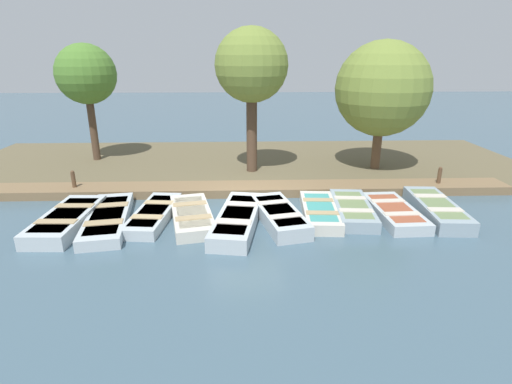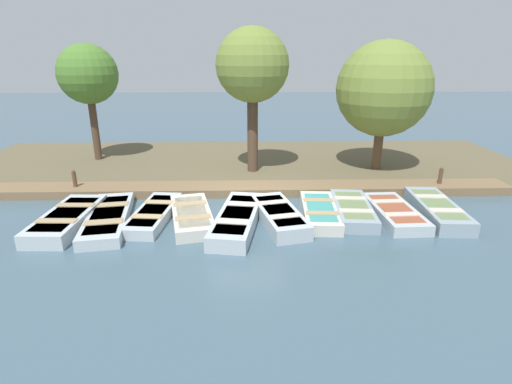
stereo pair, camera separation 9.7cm
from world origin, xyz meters
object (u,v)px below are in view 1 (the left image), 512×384
Objects in this scene: mooring_post_near at (74,183)px; rowboat_7 at (353,209)px; rowboat_9 at (436,209)px; rowboat_1 at (108,218)px; mooring_post_far at (439,179)px; park_tree_left at (252,67)px; rowboat_6 at (320,211)px; rowboat_4 at (238,219)px; rowboat_5 at (279,215)px; rowboat_2 at (154,214)px; rowboat_0 at (67,220)px; park_tree_far_left at (86,75)px; park_tree_center at (383,89)px; rowboat_3 at (192,216)px; rowboat_8 at (394,212)px.

rowboat_7 is at bearing 76.90° from mooring_post_near.
rowboat_1 is at bearing -84.45° from rowboat_9.
mooring_post_far is at bearing 93.97° from rowboat_1.
rowboat_9 is at bearing 51.15° from park_tree_left.
rowboat_6 is 3.56m from rowboat_9.
rowboat_4 is at bearing 63.36° from mooring_post_near.
rowboat_2 is at bearing -108.04° from rowboat_5.
mooring_post_far is at bearing 121.04° from rowboat_4.
mooring_post_near is at bearing -107.31° from rowboat_4.
rowboat_0 is 0.56× the size of park_tree_left.
mooring_post_near is (-2.62, -6.87, 0.23)m from rowboat_5.
park_tree_far_left is 0.98× the size of park_tree_center.
rowboat_3 reaches higher than rowboat_8.
rowboat_6 is (-0.30, 6.23, 0.01)m from rowboat_1.
park_tree_center is (-4.97, 4.40, 3.15)m from rowboat_5.
rowboat_0 is 1.03× the size of rowboat_5.
rowboat_1 is 1.30× the size of rowboat_8.
rowboat_5 is (-0.09, 6.05, 0.01)m from rowboat_0.
mooring_post_far is at bearing 33.37° from park_tree_center.
mooring_post_far reaches higher than rowboat_3.
rowboat_2 is 1.09× the size of rowboat_8.
park_tree_far_left is at bearing -143.69° from rowboat_2.
rowboat_5 reaches higher than rowboat_6.
rowboat_2 is 6.71m from park_tree_left.
rowboat_7 is (-0.40, 7.25, 0.02)m from rowboat_1.
rowboat_1 is 1.27× the size of rowboat_7.
rowboat_6 is (-0.03, 4.97, 0.01)m from rowboat_2.
rowboat_9 is 3.57× the size of mooring_post_far.
rowboat_3 is 1.09× the size of rowboat_8.
rowboat_7 is 0.57× the size of park_tree_far_left.
rowboat_3 is 1.07× the size of rowboat_7.
rowboat_4 is at bearing -73.41° from rowboat_7.
park_tree_left is (-4.52, -4.16, 4.03)m from rowboat_8.
mooring_post_far is (-2.85, 7.15, 0.23)m from rowboat_4.
rowboat_5 is at bearing 93.02° from rowboat_0.
park_tree_center reaches higher than mooring_post_near.
park_tree_left is (-4.70, 4.29, 4.03)m from rowboat_1.
rowboat_2 is at bearing -83.67° from rowboat_7.
rowboat_6 reaches higher than rowboat_2.
rowboat_4 is 3.56m from rowboat_7.
rowboat_9 is 5.60m from park_tree_center.
park_tree_left is at bearing -176.74° from rowboat_4.
park_tree_left is (-4.61, 1.88, 4.02)m from rowboat_3.
rowboat_4 reaches higher than rowboat_3.
rowboat_0 is 8.28m from park_tree_left.
mooring_post_far is at bearing 125.33° from rowboat_7.
park_tree_left reaches higher than rowboat_8.
mooring_post_far is (-2.54, 10.91, 0.29)m from rowboat_1.
mooring_post_near and mooring_post_far have the same top height.
rowboat_1 is at bearing 20.79° from park_tree_far_left.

